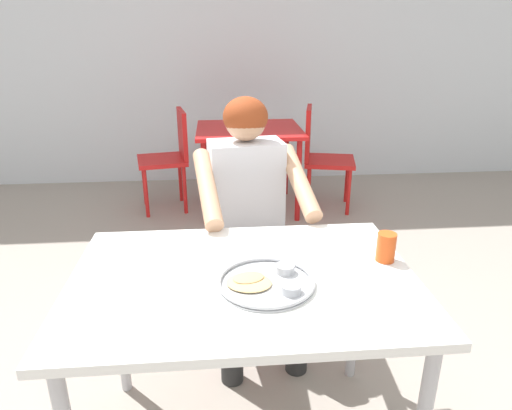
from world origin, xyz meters
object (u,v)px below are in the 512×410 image
Objects in this scene: chair_foreground at (243,228)px; chair_red_left at (171,153)px; table_background_red at (249,138)px; chair_red_right at (320,152)px; drinking_cup at (386,246)px; diner_foreground at (250,204)px; thali_tray at (267,281)px; table_foreground at (244,297)px.

chair_foreground is 1.71m from chair_red_left.
chair_red_right is (0.61, -0.04, -0.12)m from table_background_red.
chair_red_left is (-0.51, 1.63, -0.00)m from chair_foreground.
drinking_cup is 0.12× the size of chair_red_left.
diner_foreground is (-0.42, 0.60, -0.06)m from drinking_cup.
chair_red_left is (-0.53, 2.57, -0.24)m from thali_tray.
chair_red_left is at bearing 176.00° from chair_red_right.
drinking_cup is 0.74m from diner_foreground.
diner_foreground reaches higher than drinking_cup.
thali_tray is 0.35× the size of chair_foreground.
thali_tray is 2.60m from chair_red_right.
diner_foreground reaches higher than thali_tray.
drinking_cup is at bearing -61.38° from chair_foreground.
diner_foreground is at bearing -73.81° from chair_red_left.
diner_foreground is 1.92m from chair_red_right.
thali_tray is 2.53m from table_background_red.
diner_foreground is at bearing 125.28° from drinking_cup.
chair_foreground is at bearing -95.36° from table_background_red.
table_foreground is 1.28× the size of chair_red_right.
chair_foreground is at bearing 86.76° from table_foreground.
chair_red_left is 1.27m from chair_red_right.
thali_tray is at bearing -106.54° from chair_red_right.
table_foreground is at bearing -94.60° from table_background_red.
chair_red_left is (-0.96, 2.45, -0.28)m from drinking_cup.
table_foreground is 0.67m from diner_foreground.
drinking_cup is 0.08× the size of diner_foreground.
diner_foreground is (0.07, 0.66, 0.07)m from table_foreground.
diner_foreground reaches higher than chair_red_right.
table_background_red is at bearing 176.67° from chair_red_right.
table_foreground is at bearing -108.40° from chair_red_right.
table_background_red is (0.15, 1.58, 0.12)m from chair_foreground.
drinking_cup is 2.42m from table_background_red.
chair_red_right is at bearing 63.87° from chair_foreground.
table_background_red is (0.20, 2.46, -0.03)m from table_foreground.
thali_tray is 3.02× the size of drinking_cup.
table_foreground is 1.30× the size of chair_foreground.
drinking_cup is at bearing -54.72° from diner_foreground.
chair_foreground is 1.59m from table_background_red.
table_background_red is (-0.30, 2.40, -0.16)m from drinking_cup.
chair_red_right reaches higher than table_foreground.
chair_foreground is at bearing -116.13° from chair_red_right.
thali_tray is 2.64m from chair_red_left.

